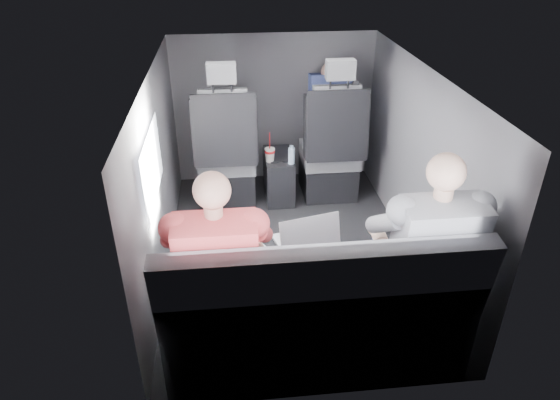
{
  "coord_description": "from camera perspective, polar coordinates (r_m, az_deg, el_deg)",
  "views": [
    {
      "loc": [
        -0.41,
        -3.05,
        2.18
      ],
      "look_at": [
        -0.09,
        -0.05,
        0.48
      ],
      "focal_mm": 32.0,
      "sensor_mm": 36.0,
      "label": 1
    }
  ],
  "objects": [
    {
      "name": "panel_right",
      "position": [
        3.65,
        15.58,
        3.83
      ],
      "size": [
        0.02,
        2.6,
        1.35
      ],
      "primitive_type": "cube",
      "color": "#56565B",
      "rests_on": "floor"
    },
    {
      "name": "ceiling",
      "position": [
        3.19,
        1.52,
        14.25
      ],
      "size": [
        2.6,
        2.6,
        0.0
      ],
      "primitive_type": "plane",
      "rotation": [
        3.14,
        0.0,
        0.0
      ],
      "color": "#B2B2AD",
      "rests_on": "panel_back"
    },
    {
      "name": "passenger_rear_left",
      "position": [
        2.6,
        -7.02,
        -7.6
      ],
      "size": [
        0.5,
        0.62,
        1.22
      ],
      "color": "#2E2E33",
      "rests_on": "rear_bench"
    },
    {
      "name": "panel_left",
      "position": [
        3.44,
        -13.69,
        2.49
      ],
      "size": [
        0.02,
        2.6,
        1.35
      ],
      "primitive_type": "cube",
      "color": "#56565B",
      "rests_on": "floor"
    },
    {
      "name": "water_bottle",
      "position": [
        4.16,
        1.31,
        5.12
      ],
      "size": [
        0.06,
        0.06,
        0.16
      ],
      "color": "#9FBDD8",
      "rests_on": "center_console"
    },
    {
      "name": "floor",
      "position": [
        3.77,
        1.25,
        -5.96
      ],
      "size": [
        2.6,
        2.6,
        0.0
      ],
      "primitive_type": "plane",
      "color": "black",
      "rests_on": "ground"
    },
    {
      "name": "passenger_rear_right",
      "position": [
        2.77,
        15.98,
        -5.69
      ],
      "size": [
        0.52,
        0.64,
        1.25
      ],
      "color": "navy",
      "rests_on": "rear_bench"
    },
    {
      "name": "passenger_front_right",
      "position": [
        4.48,
        5.72,
        10.47
      ],
      "size": [
        0.37,
        0.37,
        0.71
      ],
      "color": "navy",
      "rests_on": "front_seat_right"
    },
    {
      "name": "front_seat_right",
      "position": [
        4.36,
        5.81,
        5.13
      ],
      "size": [
        0.52,
        0.58,
        1.26
      ],
      "color": "black",
      "rests_on": "floor"
    },
    {
      "name": "laptop_white",
      "position": [
        2.72,
        -6.18,
        -5.33
      ],
      "size": [
        0.45,
        0.49,
        0.27
      ],
      "color": "silver",
      "rests_on": "passenger_rear_left"
    },
    {
      "name": "soda_cup",
      "position": [
        4.19,
        -1.17,
        5.23
      ],
      "size": [
        0.09,
        0.09,
        0.26
      ],
      "color": "white",
      "rests_on": "center_console"
    },
    {
      "name": "front_seat_left",
      "position": [
        4.28,
        -6.12,
        4.6
      ],
      "size": [
        0.52,
        0.58,
        1.26
      ],
      "color": "black",
      "rests_on": "floor"
    },
    {
      "name": "panel_front",
      "position": [
        4.62,
        -0.71,
        10.35
      ],
      "size": [
        1.8,
        0.02,
        1.35
      ],
      "primitive_type": "cube",
      "color": "#56565B",
      "rests_on": "floor"
    },
    {
      "name": "rear_bench",
      "position": [
        2.76,
        4.16,
        -13.42
      ],
      "size": [
        1.6,
        0.57,
        0.92
      ],
      "color": "#5C5D61",
      "rests_on": "floor"
    },
    {
      "name": "panel_back",
      "position": [
        2.35,
        5.49,
        -10.75
      ],
      "size": [
        1.8,
        0.02,
        1.35
      ],
      "primitive_type": "cube",
      "color": "#56565B",
      "rests_on": "floor"
    },
    {
      "name": "seatbelt",
      "position": [
        4.06,
        6.56,
        9.29
      ],
      "size": [
        0.35,
        0.11,
        0.59
      ],
      "primitive_type": "cube",
      "rotation": [
        -0.14,
        0.49,
        0.0
      ],
      "color": "black",
      "rests_on": "front_seat_right"
    },
    {
      "name": "laptop_silver",
      "position": [
        2.78,
        3.18,
        -4.53
      ],
      "size": [
        0.38,
        0.38,
        0.24
      ],
      "color": "silver",
      "rests_on": "rear_bench"
    },
    {
      "name": "center_console",
      "position": [
        4.42,
        -0.15,
        2.75
      ],
      "size": [
        0.24,
        0.48,
        0.41
      ],
      "color": "black",
      "rests_on": "floor"
    },
    {
      "name": "side_window",
      "position": [
        3.07,
        -14.38,
        3.74
      ],
      "size": [
        0.02,
        0.75,
        0.42
      ],
      "primitive_type": "cube",
      "color": "white",
      "rests_on": "panel_left"
    },
    {
      "name": "laptop_black",
      "position": [
        2.89,
        14.59,
        -4.16
      ],
      "size": [
        0.34,
        0.32,
        0.22
      ],
      "color": "black",
      "rests_on": "passenger_rear_right"
    }
  ]
}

